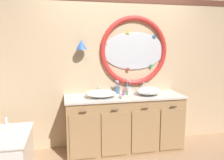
% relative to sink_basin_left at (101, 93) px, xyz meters
% --- Properties ---
extents(ground_plane, '(14.00, 14.00, 0.00)m').
position_rel_sink_basin_left_xyz_m(ground_plane, '(0.33, -0.24, -0.92)').
color(ground_plane, tan).
extents(back_wall_assembly, '(6.40, 0.26, 2.60)m').
position_rel_sink_basin_left_xyz_m(back_wall_assembly, '(0.35, 0.34, 0.40)').
color(back_wall_assembly, '#D6B78E').
rests_on(back_wall_assembly, ground_plane).
extents(vanity_counter, '(1.80, 0.60, 0.86)m').
position_rel_sink_basin_left_xyz_m(vanity_counter, '(0.37, 0.03, -0.48)').
color(vanity_counter, tan).
rests_on(vanity_counter, ground_plane).
extents(sink_basin_left, '(0.46, 0.46, 0.11)m').
position_rel_sink_basin_left_xyz_m(sink_basin_left, '(0.00, 0.00, 0.00)').
color(sink_basin_left, white).
rests_on(sink_basin_left, vanity_counter).
extents(sink_basin_right, '(0.38, 0.38, 0.13)m').
position_rel_sink_basin_left_xyz_m(sink_basin_right, '(0.74, 0.00, 0.01)').
color(sink_basin_right, white).
rests_on(sink_basin_right, vanity_counter).
extents(faucet_set_left, '(0.22, 0.15, 0.14)m').
position_rel_sink_basin_left_xyz_m(faucet_set_left, '(-0.00, 0.22, 0.00)').
color(faucet_set_left, silver).
rests_on(faucet_set_left, vanity_counter).
extents(faucet_set_right, '(0.23, 0.13, 0.17)m').
position_rel_sink_basin_left_xyz_m(faucet_set_right, '(0.74, 0.22, 0.01)').
color(faucet_set_right, silver).
rests_on(faucet_set_right, vanity_counter).
extents(toothbrush_holder_left, '(0.09, 0.09, 0.22)m').
position_rel_sink_basin_left_xyz_m(toothbrush_holder_left, '(0.29, 0.20, 0.01)').
color(toothbrush_holder_left, slate).
rests_on(toothbrush_holder_left, vanity_counter).
extents(toothbrush_holder_right, '(0.09, 0.09, 0.22)m').
position_rel_sink_basin_left_xyz_m(toothbrush_holder_right, '(0.48, 0.21, -0.00)').
color(toothbrush_holder_right, silver).
rests_on(toothbrush_holder_right, vanity_counter).
extents(soap_dispenser, '(0.05, 0.06, 0.15)m').
position_rel_sink_basin_left_xyz_m(soap_dispenser, '(0.40, 0.05, 0.01)').
color(soap_dispenser, pink).
rests_on(soap_dispenser, vanity_counter).
extents(folded_hand_towel, '(0.15, 0.11, 0.03)m').
position_rel_sink_basin_left_xyz_m(folded_hand_towel, '(-0.36, 0.02, -0.04)').
color(folded_hand_towel, white).
rests_on(folded_hand_towel, vanity_counter).
extents(toiletry_basket, '(0.14, 0.11, 0.12)m').
position_rel_sink_basin_left_xyz_m(toiletry_basket, '(0.33, -0.14, -0.03)').
color(toiletry_basket, beige).
rests_on(toiletry_basket, vanity_counter).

